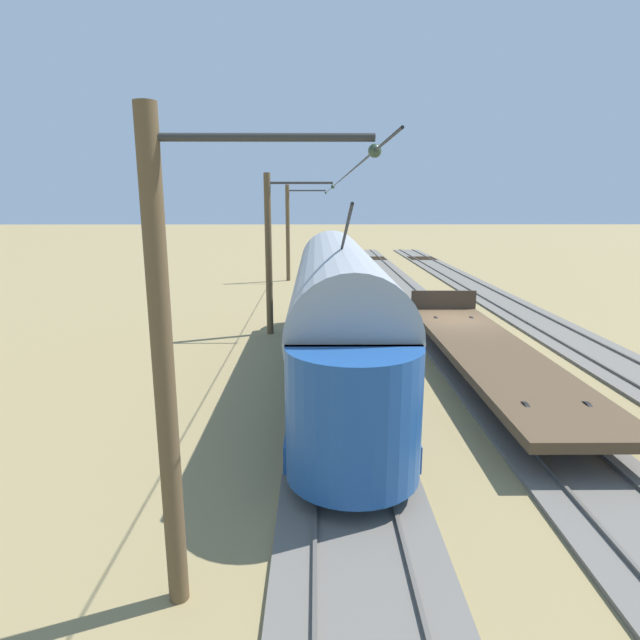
% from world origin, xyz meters
% --- Properties ---
extents(ground_plane, '(220.00, 220.00, 0.00)m').
position_xyz_m(ground_plane, '(0.00, 0.00, 0.00)').
color(ground_plane, '#937F51').
extents(track_streetcar_siding, '(2.80, 80.00, 0.18)m').
position_xyz_m(track_streetcar_siding, '(-4.85, -0.31, 0.05)').
color(track_streetcar_siding, '#666059').
rests_on(track_streetcar_siding, ground).
extents(track_adjacent_siding, '(2.80, 80.00, 0.18)m').
position_xyz_m(track_adjacent_siding, '(0.00, -0.31, 0.05)').
color(track_adjacent_siding, '#666059').
rests_on(track_adjacent_siding, ground).
extents(track_third_siding, '(2.80, 80.00, 0.18)m').
position_xyz_m(track_third_siding, '(4.85, -0.31, 0.05)').
color(track_third_siding, '#666059').
rests_on(track_third_siding, ground).
extents(vintage_streetcar, '(2.65, 16.57, 5.36)m').
position_xyz_m(vintage_streetcar, '(4.85, 4.07, 2.26)').
color(vintage_streetcar, '#1E4C93').
rests_on(vintage_streetcar, ground).
extents(flatcar_adjacent, '(2.80, 13.09, 1.60)m').
position_xyz_m(flatcar_adjacent, '(-0.00, 4.25, 0.86)').
color(flatcar_adjacent, brown).
rests_on(flatcar_adjacent, ground).
extents(catenary_pole_foreground, '(2.88, 0.28, 6.67)m').
position_xyz_m(catenary_pole_foreground, '(7.42, -16.83, 3.50)').
color(catenary_pole_foreground, brown).
rests_on(catenary_pole_foreground, ground).
extents(catenary_pole_mid_near, '(2.88, 0.28, 6.67)m').
position_xyz_m(catenary_pole_mid_near, '(7.42, -1.52, 3.50)').
color(catenary_pole_mid_near, brown).
rests_on(catenary_pole_mid_near, ground).
extents(catenary_pole_mid_far, '(2.88, 0.28, 6.67)m').
position_xyz_m(catenary_pole_mid_far, '(7.42, 13.78, 3.50)').
color(catenary_pole_mid_far, brown).
rests_on(catenary_pole_mid_far, ground).
extents(overhead_wire_run, '(2.67, 34.61, 0.18)m').
position_xyz_m(overhead_wire_run, '(4.91, -2.24, 6.13)').
color(overhead_wire_run, black).
rests_on(overhead_wire_run, ground).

